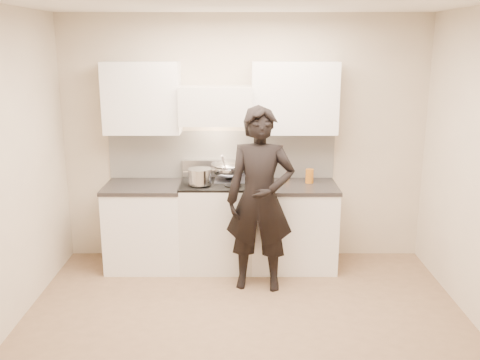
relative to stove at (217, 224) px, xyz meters
name	(u,v)px	position (x,y,z in m)	size (l,w,h in m)	color
ground_plane	(245,332)	(0.30, -1.42, -0.47)	(4.00, 4.00, 0.00)	#8A6C4F
room_shell	(239,139)	(0.24, -1.05, 1.12)	(4.04, 3.54, 2.70)	beige
stove	(217,224)	(0.00, 0.00, 0.00)	(0.76, 0.65, 0.96)	silver
counter_right	(293,225)	(0.83, 0.00, -0.01)	(0.92, 0.67, 0.92)	white
counter_left	(145,225)	(-0.78, 0.00, -0.01)	(0.82, 0.67, 0.92)	white
wok	(229,168)	(0.13, 0.14, 0.59)	(0.39, 0.48, 0.31)	silver
stock_pot	(200,176)	(-0.17, -0.12, 0.57)	(0.35, 0.29, 0.16)	silver
utensil_crock	(258,171)	(0.45, 0.16, 0.55)	(0.13, 0.13, 0.35)	#B2B2B7
spice_jar	(288,176)	(0.78, 0.22, 0.49)	(0.04, 0.04, 0.09)	orange
oil_glass	(309,176)	(1.00, 0.08, 0.52)	(0.09, 0.09, 0.15)	#B8681A
person	(260,200)	(0.45, -0.53, 0.43)	(0.66, 0.44, 1.82)	black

